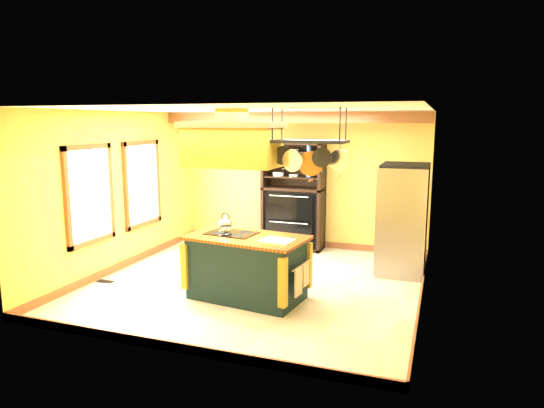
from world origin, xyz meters
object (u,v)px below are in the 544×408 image
Objects in this scene: refrigerator at (402,222)px; hutch at (294,207)px; pot_rack at (310,149)px; kitchen_island at (247,267)px; range_hood at (232,143)px.

refrigerator is 0.84× the size of hutch.
kitchen_island is at bearing -179.36° from pot_rack.
kitchen_island is 1.78m from range_hood.
refrigerator is (1.98, 1.99, 0.41)m from kitchen_island.
pot_rack reaches higher than hutch.
hutch is (-1.11, 2.94, -1.32)m from pot_rack.
range_hood and pot_rack have the same top height.
refrigerator is at bearing -23.62° from hutch.
refrigerator reaches higher than kitchen_island.
pot_rack is 0.49× the size of hutch.
range_hood is at bearing -172.40° from kitchen_island.
refrigerator is at bearing 42.43° from range_hood.
hutch is at bearing 110.62° from pot_rack.
hutch is (-2.18, 0.95, -0.04)m from refrigerator.
pot_rack reaches higher than kitchen_island.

